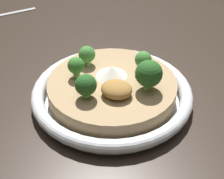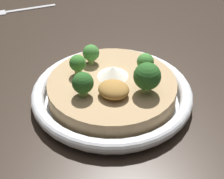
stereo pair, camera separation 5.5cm
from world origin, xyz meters
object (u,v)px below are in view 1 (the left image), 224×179
object	(u,v)px
risotto_bowl	(112,92)
broccoli_back_right	(143,60)
broccoli_left	(76,66)
broccoli_front_left	(86,85)
broccoli_back_left	(87,55)
broccoli_right	(149,74)

from	to	relation	value
risotto_bowl	broccoli_back_right	world-z (taller)	broccoli_back_right
broccoli_left	broccoli_front_left	bearing A→B (deg)	-50.25
broccoli_back_left	broccoli_front_left	xyz separation A→B (m)	(0.03, -0.08, 0.00)
broccoli_back_right	broccoli_right	size ratio (longest dim) A/B	0.76
broccoli_right	broccoli_front_left	distance (m)	0.09
broccoli_back_left	broccoli_right	bearing A→B (deg)	-16.09
broccoli_left	broccoli_right	xyz separation A→B (m)	(0.12, 0.01, 0.01)
risotto_bowl	broccoli_front_left	bearing A→B (deg)	-113.44
broccoli_right	broccoli_front_left	size ratio (longest dim) A/B	1.27
broccoli_left	broccoli_front_left	distance (m)	0.06
broccoli_right	broccoli_front_left	xyz separation A→B (m)	(-0.08, -0.05, -0.01)
broccoli_left	broccoli_front_left	size ratio (longest dim) A/B	0.90
broccoli_left	broccoli_front_left	xyz separation A→B (m)	(0.04, -0.04, 0.00)
broccoli_right	broccoli_left	bearing A→B (deg)	-176.68
risotto_bowl	broccoli_right	size ratio (longest dim) A/B	5.23
broccoli_back_right	broccoli_back_left	bearing A→B (deg)	-173.82
broccoli_front_left	broccoli_back_right	bearing A→B (deg)	57.32
broccoli_back_left	broccoli_right	world-z (taller)	broccoli_right
broccoli_back_left	broccoli_front_left	bearing A→B (deg)	-67.48
risotto_bowl	broccoli_front_left	xyz separation A→B (m)	(-0.02, -0.05, 0.04)
risotto_bowl	broccoli_left	xyz separation A→B (m)	(-0.06, -0.01, 0.04)
broccoli_back_left	broccoli_back_right	xyz separation A→B (m)	(0.09, 0.01, 0.00)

